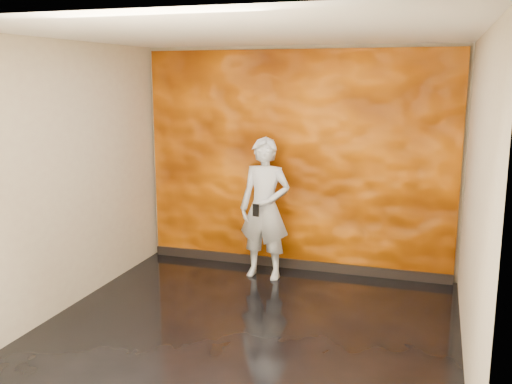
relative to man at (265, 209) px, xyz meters
name	(u,v)px	position (x,y,z in m)	size (l,w,h in m)	color
room	(246,190)	(0.27, -1.52, 0.54)	(4.02, 4.02, 2.81)	black
feature_wall	(296,162)	(0.27, 0.44, 0.52)	(3.90, 0.06, 2.75)	orange
baseboard	(294,264)	(0.27, 0.40, -0.80)	(3.90, 0.04, 0.12)	black
man	(265,209)	(0.00, 0.00, 0.00)	(0.63, 0.41, 1.72)	#A7AEB8
phone	(256,210)	(-0.03, -0.26, 0.04)	(0.08, 0.02, 0.15)	black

